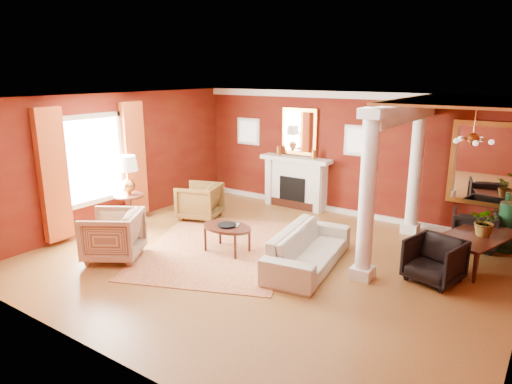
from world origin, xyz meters
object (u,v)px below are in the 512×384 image
Objects in this scene: sofa at (309,242)px; armchair_leopard at (200,200)px; armchair_stripe at (113,233)px; dining_table at (479,242)px; coffee_table at (227,228)px; side_table at (128,179)px.

armchair_leopard is at bearing 65.09° from sofa.
armchair_stripe reaches higher than sofa.
sofa is 1.43× the size of dining_table.
armchair_stripe is 6.52m from dining_table.
armchair_leopard is at bearing 144.94° from coffee_table.
dining_table is (2.44, 1.72, -0.00)m from sofa.
dining_table is at bearing 26.22° from coffee_table.
sofa is at bearing 55.94° from armchair_leopard.
armchair_leopard is 1.71m from side_table.
side_table is (-2.63, -0.09, 0.63)m from coffee_table.
sofa is at bearing 86.43° from armchair_stripe.
dining_table is (6.67, 2.08, -0.65)m from side_table.
armchair_leopard reaches higher than sofa.
armchair_leopard is at bearing 114.97° from dining_table.
armchair_stripe is at bearing -11.93° from armchair_leopard.
sofa is 2.27× the size of coffee_table.
coffee_table is 0.63× the size of dining_table.
armchair_stripe reaches higher than armchair_leopard.
armchair_stripe is 0.97× the size of coffee_table.
side_table is at bearing -49.54° from armchair_leopard.
side_table is at bearing 125.17° from dining_table.
coffee_table is at bearing 37.16° from armchair_leopard.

